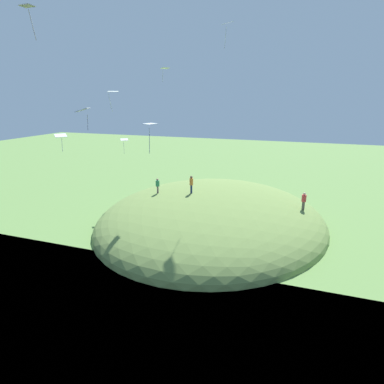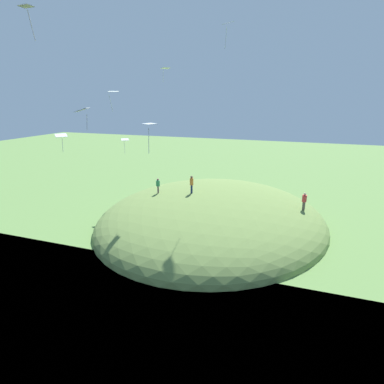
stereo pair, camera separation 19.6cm
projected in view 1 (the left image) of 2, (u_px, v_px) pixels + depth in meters
name	position (u px, v px, depth m)	size (l,w,h in m)	color
ground_plane	(162.00, 245.00, 29.93)	(160.00, 160.00, 0.00)	#5F8643
grass_hill	(211.00, 222.00, 35.56)	(27.21, 24.12, 7.15)	olive
person_walking_path	(191.00, 182.00, 33.47)	(0.44, 0.44, 1.85)	navy
person_on_hilltop	(158.00, 184.00, 34.89)	(0.58, 0.58, 1.62)	brown
person_watching_kites	(304.00, 199.00, 32.27)	(0.62, 0.62, 1.81)	#534B43
kite_0	(228.00, 24.00, 30.80)	(1.16, 1.25, 2.38)	silver
kite_1	(61.00, 136.00, 28.67)	(1.19, 1.14, 1.62)	white
kite_2	(165.00, 69.00, 32.72)	(1.06, 0.97, 1.41)	white
kite_3	(124.00, 140.00, 37.38)	(0.94, 1.01, 1.81)	white
kite_4	(113.00, 93.00, 30.50)	(1.00, 1.15, 1.91)	silver
kite_5	(150.00, 126.00, 21.43)	(1.12, 1.19, 2.02)	white
kite_6	(28.00, 9.00, 15.63)	(0.51, 0.70, 1.55)	silver
kite_7	(83.00, 110.00, 19.99)	(1.33, 1.15, 1.41)	white
mooring_post	(115.00, 249.00, 28.02)	(0.14, 0.14, 0.94)	brown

